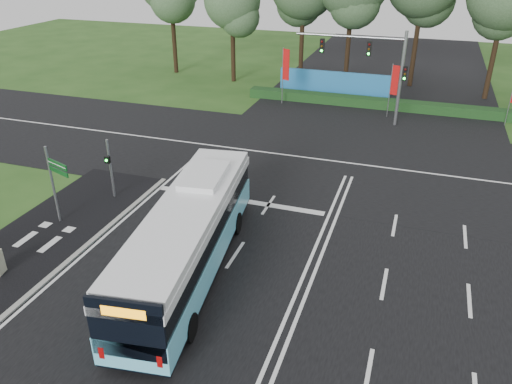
% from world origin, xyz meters
% --- Properties ---
extents(ground, '(120.00, 120.00, 0.00)m').
position_xyz_m(ground, '(0.00, 0.00, 0.00)').
color(ground, '#264D19').
rests_on(ground, ground).
extents(road_main, '(20.00, 120.00, 0.04)m').
position_xyz_m(road_main, '(0.00, 0.00, 0.02)').
color(road_main, black).
rests_on(road_main, ground).
extents(road_cross, '(120.00, 14.00, 0.05)m').
position_xyz_m(road_cross, '(0.00, 12.00, 0.03)').
color(road_cross, black).
rests_on(road_cross, ground).
extents(bike_path, '(5.00, 18.00, 0.06)m').
position_xyz_m(bike_path, '(-12.50, -3.00, 0.03)').
color(bike_path, black).
rests_on(bike_path, ground).
extents(kerb_strip, '(0.25, 18.00, 0.12)m').
position_xyz_m(kerb_strip, '(-10.10, -3.00, 0.06)').
color(kerb_strip, gray).
rests_on(kerb_strip, ground).
extents(city_bus, '(4.20, 12.52, 3.53)m').
position_xyz_m(city_bus, '(-4.65, -1.75, 1.78)').
color(city_bus, '#6EDDFF').
rests_on(city_bus, ground).
extents(pedestrian_signal, '(0.28, 0.42, 3.38)m').
position_xyz_m(pedestrian_signal, '(-11.69, 3.18, 1.85)').
color(pedestrian_signal, gray).
rests_on(pedestrian_signal, ground).
extents(street_sign, '(1.52, 0.60, 4.10)m').
position_xyz_m(street_sign, '(-12.45, -0.13, 2.57)').
color(street_sign, gray).
rests_on(street_sign, ground).
extents(banner_flag_left, '(0.67, 0.32, 4.80)m').
position_xyz_m(banner_flag_left, '(-7.54, 23.01, 3.12)').
color(banner_flag_left, gray).
rests_on(banner_flag_left, ground).
extents(banner_flag_mid, '(0.61, 0.24, 4.26)m').
position_xyz_m(banner_flag_mid, '(1.45, 22.21, 2.79)').
color(banner_flag_mid, gray).
rests_on(banner_flag_mid, ground).
extents(traffic_light_gantry, '(8.41, 0.28, 7.00)m').
position_xyz_m(traffic_light_gantry, '(0.21, 20.50, 4.66)').
color(traffic_light_gantry, gray).
rests_on(traffic_light_gantry, ground).
extents(hedge, '(22.00, 1.20, 0.80)m').
position_xyz_m(hedge, '(0.00, 24.50, 0.40)').
color(hedge, '#153A17').
rests_on(hedge, ground).
extents(blue_hoarding, '(10.00, 0.30, 2.20)m').
position_xyz_m(blue_hoarding, '(-4.00, 27.00, 1.10)').
color(blue_hoarding, '#1F6CAB').
rests_on(blue_hoarding, ground).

